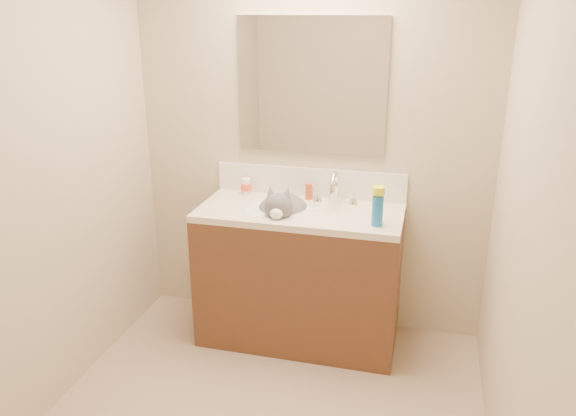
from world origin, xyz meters
The scene contains 16 objects.
room_shell centered at (0.00, 0.00, 1.49)m, with size 2.24×2.54×2.52m.
vanity_cabinet centered at (0.00, 0.97, 0.41)m, with size 1.20×0.55×0.82m, color #522F1C.
counter_slab centered at (0.00, 0.97, 0.84)m, with size 1.20×0.55×0.04m, color beige.
basin centered at (-0.12, 0.94, 0.79)m, with size 0.45×0.36×0.14m, color silver.
faucet centered at (0.18, 1.11, 0.95)m, with size 0.28×0.20×0.21m.
cat centered at (-0.11, 0.97, 0.84)m, with size 0.38×0.45×0.33m.
backsplash centered at (0.00, 1.24, 0.95)m, with size 1.20×0.02×0.18m, color silver.
mirror centered at (0.00, 1.24, 1.54)m, with size 0.90×0.02×0.80m, color white.
pill_bottle centered at (-0.40, 1.18, 0.91)m, with size 0.06×0.06×0.10m, color white.
pill_label centered at (-0.40, 1.18, 0.91)m, with size 0.07×0.07×0.04m, color #E84E26.
silver_jar centered at (0.01, 1.19, 0.89)m, with size 0.06×0.06×0.07m, color #B7B7BC.
amber_bottle centered at (0.01, 1.17, 0.91)m, with size 0.04×0.04×0.10m, color #CA4F17.
toothbrush centered at (0.09, 1.03, 0.87)m, with size 0.02×0.15×0.01m, color white.
toothbrush_head centered at (0.09, 1.03, 0.87)m, with size 0.01×0.03×0.01m, color #6496D6.
spray_can centered at (0.46, 0.83, 0.94)m, with size 0.06×0.06×0.17m, color #1A6AB8.
spray_cap centered at (0.46, 0.83, 1.06)m, with size 0.07×0.07×0.04m, color #E1F319.
Camera 1 is at (0.71, -2.05, 1.97)m, focal length 35.00 mm.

